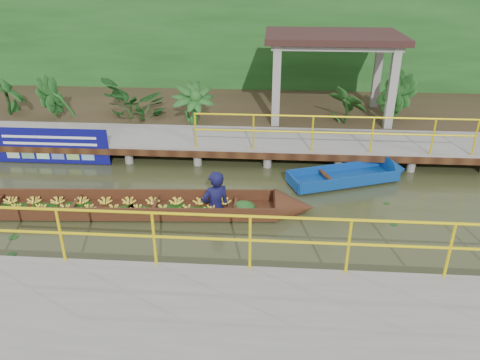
{
  "coord_description": "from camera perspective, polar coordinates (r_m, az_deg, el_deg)",
  "views": [
    {
      "loc": [
        1.1,
        -9.54,
        5.37
      ],
      "look_at": [
        0.38,
        0.5,
        0.6
      ],
      "focal_mm": 35.0,
      "sensor_mm": 36.0,
      "label": 1
    }
  ],
  "objects": [
    {
      "name": "far_dock",
      "position": [
        13.9,
        -0.62,
        4.75
      ],
      "size": [
        16.0,
        2.06,
        1.66
      ],
      "color": "gray",
      "rests_on": "ground"
    },
    {
      "name": "moored_blue_boat",
      "position": [
        13.02,
        15.54,
        0.71
      ],
      "size": [
        3.44,
        1.98,
        0.8
      ],
      "rotation": [
        0.0,
        0.0,
        0.36
      ],
      "color": "navy",
      "rests_on": "ground"
    },
    {
      "name": "tropical_plants",
      "position": [
        15.67,
        -6.63,
        9.85
      ],
      "size": [
        14.23,
        1.23,
        1.54
      ],
      "color": "#174415",
      "rests_on": "ground"
    },
    {
      "name": "ground",
      "position": [
        11.0,
        -2.17,
        -3.88
      ],
      "size": [
        80.0,
        80.0,
        0.0
      ],
      "primitive_type": "plane",
      "color": "#2D341A",
      "rests_on": "ground"
    },
    {
      "name": "blue_banner",
      "position": [
        14.39,
        -22.09,
        3.89
      ],
      "size": [
        3.37,
        0.04,
        1.05
      ],
      "color": "#0D0C66",
      "rests_on": "ground"
    },
    {
      "name": "vendor_boat",
      "position": [
        11.13,
        -12.79,
        -2.43
      ],
      "size": [
        9.35,
        1.47,
        2.31
      ],
      "rotation": [
        0.0,
        0.0,
        0.06
      ],
      "color": "#381A0F",
      "rests_on": "ground"
    },
    {
      "name": "near_dock",
      "position": [
        7.36,
        2.31,
        -18.17
      ],
      "size": [
        18.0,
        2.4,
        1.73
      ],
      "color": "gray",
      "rests_on": "ground"
    },
    {
      "name": "foliage_backdrop",
      "position": [
        19.86,
        0.9,
        15.6
      ],
      "size": [
        30.0,
        0.8,
        4.0
      ],
      "primitive_type": "cube",
      "color": "#174415",
      "rests_on": "ground"
    },
    {
      "name": "land_strip",
      "position": [
        17.83,
        0.39,
        8.6
      ],
      "size": [
        30.0,
        8.0,
        0.45
      ],
      "primitive_type": "cube",
      "color": "#312618",
      "rests_on": "ground"
    },
    {
      "name": "pavilion",
      "position": [
        16.15,
        11.23,
        15.81
      ],
      "size": [
        4.4,
        3.0,
        3.0
      ],
      "color": "gray",
      "rests_on": "ground"
    }
  ]
}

